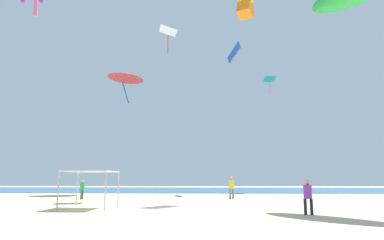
% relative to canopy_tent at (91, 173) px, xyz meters
% --- Properties ---
extents(ground, '(110.00, 110.00, 0.10)m').
position_rel_canopy_tent_xyz_m(ground, '(5.51, 0.22, -2.13)').
color(ground, '#D1BA8C').
extents(ocean_strip, '(110.00, 24.86, 0.03)m').
position_rel_canopy_tent_xyz_m(ocean_strip, '(5.51, 32.06, -2.06)').
color(ocean_strip, '#28608C').
rests_on(ocean_strip, ground).
extents(canopy_tent, '(2.75, 2.94, 2.20)m').
position_rel_canopy_tent_xyz_m(canopy_tent, '(0.00, 0.00, 0.00)').
color(canopy_tent, '#B2B2B7').
rests_on(canopy_tent, ground).
extents(person_near_tent, '(0.45, 0.45, 1.88)m').
position_rel_canopy_tent_xyz_m(person_near_tent, '(9.15, 9.66, -0.97)').
color(person_near_tent, slate).
rests_on(person_near_tent, ground).
extents(person_leftmost, '(0.45, 0.40, 1.70)m').
position_rel_canopy_tent_xyz_m(person_leftmost, '(11.95, -3.25, -1.08)').
color(person_leftmost, black).
rests_on(person_leftmost, ground).
extents(person_central, '(0.39, 0.43, 1.62)m').
position_rel_canopy_tent_xyz_m(person_central, '(-3.49, 8.36, -1.13)').
color(person_central, brown).
rests_on(person_central, ground).
extents(kite_parafoil_blue, '(1.55, 3.20, 2.06)m').
position_rel_canopy_tent_xyz_m(kite_parafoil_blue, '(10.80, 22.93, 16.13)').
color(kite_parafoil_blue, blue).
extents(kite_diamond_teal, '(1.61, 1.57, 2.38)m').
position_rel_canopy_tent_xyz_m(kite_diamond_teal, '(16.12, 26.83, 13.48)').
color(kite_diamond_teal, teal).
extents(kite_delta_red, '(5.63, 5.59, 3.76)m').
position_rel_canopy_tent_xyz_m(kite_delta_red, '(-3.05, 20.55, 12.43)').
color(kite_delta_red, red).
extents(kite_box_yellow, '(1.90, 2.03, 3.12)m').
position_rel_canopy_tent_xyz_m(kite_box_yellow, '(10.84, 10.12, 16.38)').
color(kite_box_yellow, yellow).
extents(kite_diamond_white, '(2.02, 2.06, 2.58)m').
position_rel_canopy_tent_xyz_m(kite_diamond_white, '(3.22, 11.77, 14.25)').
color(kite_diamond_white, white).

